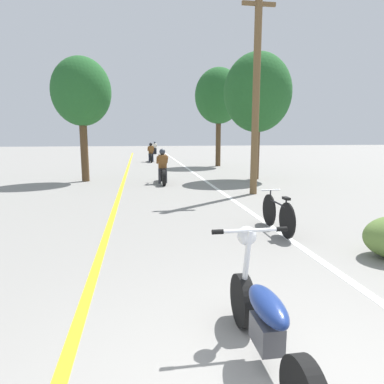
% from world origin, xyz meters
% --- Properties ---
extents(lane_stripe_center, '(0.14, 48.00, 0.01)m').
position_xyz_m(lane_stripe_center, '(-1.70, 12.64, 0.00)').
color(lane_stripe_center, yellow).
rests_on(lane_stripe_center, ground).
extents(lane_stripe_edge, '(0.14, 48.00, 0.01)m').
position_xyz_m(lane_stripe_edge, '(1.87, 12.64, 0.00)').
color(lane_stripe_edge, white).
rests_on(lane_stripe_edge, ground).
extents(utility_pole, '(1.10, 0.24, 6.70)m').
position_xyz_m(utility_pole, '(2.86, 9.24, 3.44)').
color(utility_pole, brown).
rests_on(utility_pole, ground).
extents(roadside_tree_right_near, '(3.01, 2.71, 5.59)m').
position_xyz_m(roadside_tree_right_near, '(4.25, 13.05, 3.83)').
color(roadside_tree_right_near, '#513A23').
rests_on(roadside_tree_right_near, ground).
extents(roadside_tree_right_far, '(3.02, 2.71, 6.16)m').
position_xyz_m(roadside_tree_right_far, '(4.06, 19.76, 4.39)').
color(roadside_tree_right_far, '#513A23').
rests_on(roadside_tree_right_far, ground).
extents(roadside_tree_left, '(2.48, 2.24, 5.24)m').
position_xyz_m(roadside_tree_left, '(-3.34, 13.46, 3.76)').
color(roadside_tree_left, '#513A23').
rests_on(roadside_tree_left, ground).
extents(motorcycle_foreground, '(0.76, 1.96, 1.12)m').
position_xyz_m(motorcycle_foreground, '(0.05, 0.69, 0.42)').
color(motorcycle_foreground, black).
rests_on(motorcycle_foreground, ground).
extents(motorcycle_rider_lead, '(0.50, 2.14, 1.44)m').
position_xyz_m(motorcycle_rider_lead, '(-0.04, 12.34, 0.55)').
color(motorcycle_rider_lead, black).
rests_on(motorcycle_rider_lead, ground).
extents(motorcycle_rider_mid, '(0.50, 2.15, 1.42)m').
position_xyz_m(motorcycle_rider_mid, '(-0.12, 23.87, 0.54)').
color(motorcycle_rider_mid, black).
rests_on(motorcycle_rider_mid, ground).
extents(motorcycle_rider_far, '(0.50, 1.94, 1.30)m').
position_xyz_m(motorcycle_rider_far, '(0.66, 34.55, 0.49)').
color(motorcycle_rider_far, black).
rests_on(motorcycle_rider_far, ground).
extents(bicycle_parked, '(0.44, 1.66, 0.83)m').
position_xyz_m(bicycle_parked, '(1.84, 4.68, 0.38)').
color(bicycle_parked, black).
rests_on(bicycle_parked, ground).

